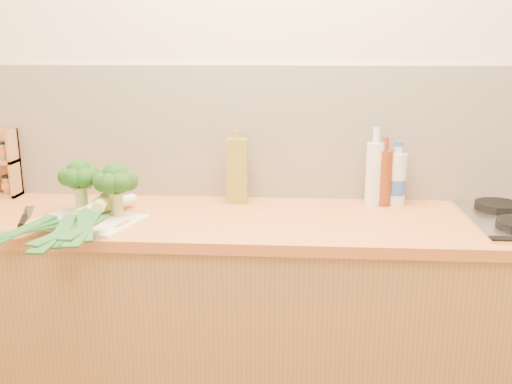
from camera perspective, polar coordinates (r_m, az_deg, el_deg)
room_shell at (r=2.34m, az=1.54°, el=5.91°), size 3.50×3.50×3.50m
counter at (r=2.28m, az=1.09°, el=-13.39°), size 3.20×0.62×0.90m
chopping_board at (r=2.13m, az=-16.52°, el=-2.80°), size 0.42×0.36×0.01m
broccoli_left at (r=2.20m, az=-17.21°, el=1.53°), size 0.15×0.16×0.20m
broccoli_right at (r=2.12m, az=-13.85°, el=1.12°), size 0.16×0.16×0.20m
leek_front at (r=2.12m, az=-17.38°, el=-2.15°), size 0.38×0.62×0.04m
leek_mid at (r=2.06m, az=-16.64°, el=-2.03°), size 0.10×0.67×0.04m
leek_back at (r=2.03m, az=-15.62°, el=-1.66°), size 0.15×0.64×0.04m
chefs_knife at (r=2.22m, az=-22.17°, el=-2.51°), size 0.12×0.29×0.02m
oil_tin at (r=2.27m, az=-1.89°, el=2.16°), size 0.08×0.05×0.29m
glass_bottle at (r=2.29m, az=11.76°, el=1.89°), size 0.07×0.07×0.31m
amber_bottle at (r=2.30m, az=12.65°, el=1.51°), size 0.06×0.06×0.27m
water_bottle at (r=2.33m, az=13.86°, el=1.14°), size 0.08×0.08×0.23m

